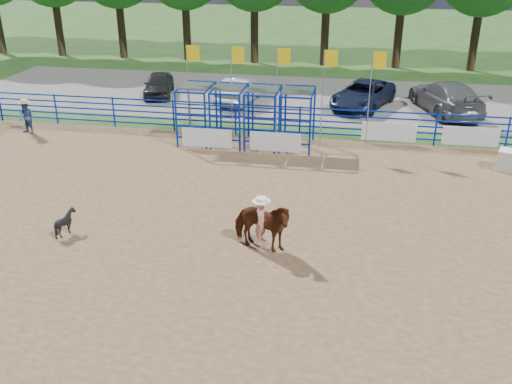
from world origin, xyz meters
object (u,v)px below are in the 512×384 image
car_b (241,89)px  car_c (363,94)px  spectator_cowboy (26,117)px  car_a (159,84)px  calf (66,222)px  horse_and_rider (261,223)px  car_d (446,97)px

car_b → car_c: size_ratio=0.86×
spectator_cowboy → car_c: spectator_cowboy is taller
car_a → calf: bearing=-93.5°
car_c → car_b: bearing=-157.8°
horse_and_rider → car_a: size_ratio=0.64×
car_a → car_b: bearing=-19.1°
spectator_cowboy → car_b: (8.73, 7.13, -0.12)m
car_d → horse_and_rider: bearing=48.6°
calf → car_a: size_ratio=0.22×
car_d → calf: bearing=32.9°
car_b → car_a: bearing=2.4°
horse_and_rider → car_a: horse_and_rider is taller
calf → spectator_cowboy: bearing=5.2°
horse_and_rider → car_b: (-3.84, 15.77, -0.19)m
car_c → car_d: (4.27, -0.25, 0.13)m
horse_and_rider → car_c: size_ratio=0.48×
calf → car_a: car_a is taller
horse_and_rider → car_c: horse_and_rider is taller
car_c → calf: bearing=-98.7°
calf → car_b: size_ratio=0.19×
spectator_cowboy → car_a: 8.59m
calf → spectator_cowboy: 10.86m
car_b → car_d: 10.96m
car_c → car_d: car_d is taller
horse_and_rider → car_a: 18.56m
car_d → car_b: bearing=-17.4°
calf → car_c: (9.04, 16.10, 0.28)m
spectator_cowboy → car_a: bearing=63.8°
car_b → car_d: size_ratio=0.75×
car_a → car_d: 15.91m
car_c → car_d: 4.28m
horse_and_rider → car_a: (-8.78, 16.35, -0.26)m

